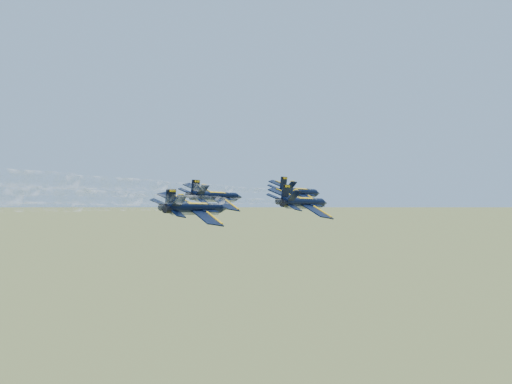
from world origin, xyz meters
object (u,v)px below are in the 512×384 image
(jet_lead, at_px, (299,192))
(jet_left, at_px, (216,196))
(jet_right, at_px, (304,203))
(jet_slot, at_px, (196,208))

(jet_lead, bearing_deg, jet_left, -119.89)
(jet_right, distance_m, jet_slot, 17.06)
(jet_lead, bearing_deg, jet_right, -56.85)
(jet_right, xyz_separation_m, jet_slot, (-12.64, -11.46, 0.00))
(jet_lead, relative_size, jet_left, 1.00)
(jet_lead, distance_m, jet_right, 15.97)
(jet_slot, bearing_deg, jet_right, 58.85)
(jet_left, height_order, jet_right, same)
(jet_left, bearing_deg, jet_right, 0.96)
(jet_lead, relative_size, jet_slot, 1.00)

